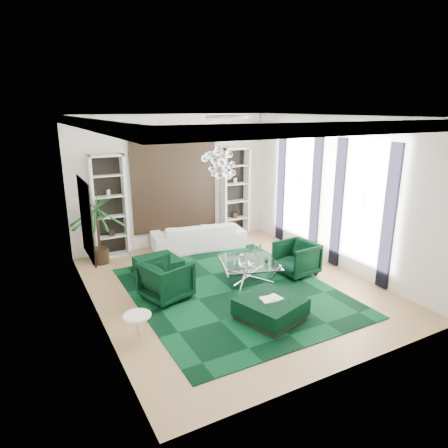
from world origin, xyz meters
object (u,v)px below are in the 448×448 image
armchair_left (166,280)px  armchair_right (296,258)px  ottoman_side (158,267)px  ottoman_front (270,309)px  sofa (198,236)px  palm (97,219)px  side_table (138,327)px  coffee_table (249,271)px

armchair_left → armchair_right: armchair_left is taller
ottoman_side → ottoman_front: 3.30m
sofa → palm: palm is taller
ottoman_front → sofa: bearing=83.8°
sofa → armchair_right: bearing=124.1°
sofa → ottoman_front: 4.42m
armchair_right → sofa: bearing=-159.3°
side_table → palm: (0.18, 4.04, 0.98)m
ottoman_front → side_table: 2.51m
armchair_right → ottoman_side: bearing=-121.6°
armchair_left → armchair_right: (3.27, -0.27, -0.01)m
ottoman_side → palm: bearing=125.6°
coffee_table → side_table: bearing=-157.5°
armchair_right → side_table: (-4.27, -1.00, -0.18)m
armchair_left → armchair_right: bearing=-111.9°
side_table → palm: bearing=87.4°
side_table → ottoman_side: bearing=63.6°
coffee_table → side_table: 3.33m
side_table → palm: size_ratio=0.20×
coffee_table → ottoman_front: bearing=-109.1°
armchair_right → ottoman_side: (-3.01, 1.54, -0.20)m
sofa → ottoman_front: bearing=92.7°
sofa → armchair_right: size_ratio=2.91×
armchair_left → armchair_right: 3.28m
side_table → armchair_left: bearing=51.7°
armchair_right → ottoman_side: armchair_right is taller
ottoman_side → side_table: size_ratio=1.99×
armchair_left → side_table: bearing=124.5°
sofa → side_table: (-2.93, -3.85, -0.15)m
coffee_table → palm: bearing=136.3°
ottoman_front → palm: palm is taller
armchair_right → palm: 5.17m
armchair_left → ottoman_front: size_ratio=0.85×
ottoman_front → armchair_left: bearing=128.7°
coffee_table → palm: 4.13m
coffee_table → side_table: size_ratio=2.68×
coffee_table → palm: palm is taller
armchair_right → ottoman_front: bearing=-54.4°
side_table → sofa: bearing=52.7°
side_table → armchair_right: bearing=13.1°
armchair_right → ottoman_front: armchair_right is taller
sofa → armchair_left: armchair_left is taller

